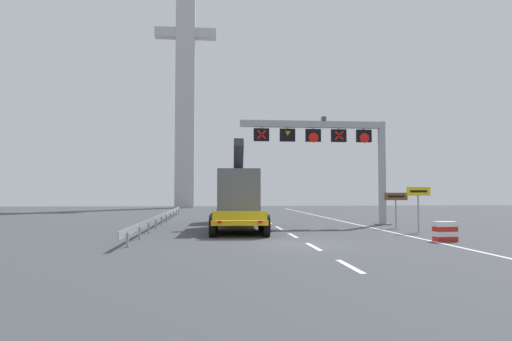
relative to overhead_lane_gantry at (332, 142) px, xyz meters
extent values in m
plane|color=#424449|center=(-4.39, -11.14, -5.71)|extent=(112.00, 112.00, 0.00)
cube|color=silver|center=(-4.03, -17.14, -5.70)|extent=(0.20, 2.60, 0.01)
cube|color=silver|center=(-4.03, -12.17, -5.70)|extent=(0.20, 2.60, 0.01)
cube|color=silver|center=(-4.03, -7.20, -5.70)|extent=(0.20, 2.60, 0.01)
cube|color=silver|center=(-4.03, -2.23, -5.70)|extent=(0.20, 2.60, 0.01)
cube|color=silver|center=(-4.03, 2.74, -5.70)|extent=(0.20, 2.60, 0.01)
cube|color=silver|center=(-4.03, 7.71, -5.70)|extent=(0.20, 2.60, 0.01)
cube|color=silver|center=(-4.03, 12.68, -5.70)|extent=(0.20, 2.60, 0.01)
cube|color=silver|center=(-4.03, 17.65, -5.70)|extent=(0.20, 2.60, 0.01)
cube|color=silver|center=(1.81, 0.86, -5.70)|extent=(0.20, 63.00, 0.01)
cube|color=#9EA0A5|center=(3.49, 0.00, -2.14)|extent=(0.40, 0.40, 7.13)
cube|color=slate|center=(3.49, 0.00, -5.67)|extent=(0.90, 0.90, 0.08)
cube|color=#9EA0A5|center=(-1.33, 0.00, 1.17)|extent=(10.05, 0.44, 0.44)
cube|color=#4C4C51|center=(-0.59, 0.00, 1.57)|extent=(0.28, 0.40, 0.28)
cube|color=black|center=(2.23, 0.00, 0.42)|extent=(1.04, 0.24, 0.87)
cube|color=#9EA0A5|center=(2.23, 0.00, 0.90)|extent=(0.08, 0.08, 0.16)
cone|color=red|center=(2.23, -0.13, 0.26)|extent=(0.67, 0.02, 0.67)
cube|color=black|center=(0.45, 0.00, 0.42)|extent=(1.04, 0.24, 0.87)
cube|color=#9EA0A5|center=(0.45, 0.00, 0.90)|extent=(0.08, 0.08, 0.16)
cube|color=red|center=(0.45, -0.13, 0.42)|extent=(0.63, 0.02, 0.63)
cube|color=red|center=(0.45, -0.13, 0.42)|extent=(0.63, 0.02, 0.63)
cube|color=black|center=(-1.33, 0.00, 0.42)|extent=(1.04, 0.24, 0.87)
cube|color=#9EA0A5|center=(-1.33, 0.00, 0.90)|extent=(0.08, 0.08, 0.16)
cone|color=red|center=(-1.33, -0.13, 0.26)|extent=(0.67, 0.02, 0.67)
cube|color=black|center=(-3.11, 0.00, 0.42)|extent=(1.04, 0.24, 0.87)
cube|color=#9EA0A5|center=(-3.11, 0.00, 0.90)|extent=(0.08, 0.08, 0.16)
cone|color=orange|center=(-3.11, -0.13, 0.50)|extent=(0.38, 0.38, 0.30)
cube|color=black|center=(-4.90, 0.00, 0.42)|extent=(1.04, 0.24, 0.87)
cube|color=#9EA0A5|center=(-4.90, 0.00, 0.90)|extent=(0.08, 0.08, 0.16)
cube|color=red|center=(-4.90, -0.13, 0.42)|extent=(0.63, 0.02, 0.63)
cube|color=red|center=(-4.90, -0.13, 0.42)|extent=(0.63, 0.02, 0.63)
cube|color=yellow|center=(-6.63, -3.23, -4.98)|extent=(3.21, 10.50, 0.24)
cube|color=yellow|center=(-6.84, -8.51, -4.61)|extent=(2.66, 0.18, 0.44)
cylinder|color=black|center=(-8.16, -7.68, -5.16)|extent=(0.36, 1.11, 1.10)
cylinder|color=black|center=(-5.46, -7.78, -5.16)|extent=(0.36, 1.11, 1.10)
cylinder|color=black|center=(-8.12, -6.63, -5.16)|extent=(0.36, 1.11, 1.10)
cylinder|color=black|center=(-5.42, -6.73, -5.16)|extent=(0.36, 1.11, 1.10)
cylinder|color=black|center=(-8.08, -5.58, -5.16)|extent=(0.36, 1.11, 1.10)
cylinder|color=black|center=(-5.38, -5.68, -5.16)|extent=(0.36, 1.11, 1.10)
cylinder|color=black|center=(-8.04, -4.53, -5.16)|extent=(0.36, 1.11, 1.10)
cylinder|color=black|center=(-5.34, -4.64, -5.16)|extent=(0.36, 1.11, 1.10)
cylinder|color=black|center=(-7.99, -3.48, -5.16)|extent=(0.36, 1.11, 1.10)
cylinder|color=black|center=(-5.30, -3.59, -5.16)|extent=(0.36, 1.11, 1.10)
cube|color=silver|center=(-6.35, 3.86, -3.61)|extent=(2.70, 3.30, 3.10)
cube|color=black|center=(-6.35, 3.86, -2.91)|extent=(2.73, 3.32, 0.60)
cylinder|color=black|center=(-7.61, 4.79, -5.16)|extent=(0.38, 1.11, 1.10)
cylinder|color=black|center=(-5.03, 4.69, -5.16)|extent=(0.38, 1.11, 1.10)
cylinder|color=black|center=(-7.68, 2.79, -5.16)|extent=(0.38, 1.11, 1.10)
cylinder|color=black|center=(-5.11, 2.69, -5.16)|extent=(0.38, 1.11, 1.10)
cube|color=#565B66|center=(-6.62, -2.83, -3.51)|extent=(2.60, 5.81, 2.70)
cube|color=#2D2D33|center=(-6.65, -3.69, -1.56)|extent=(0.68, 2.96, 2.29)
cube|color=red|center=(-7.82, -8.51, -4.91)|extent=(0.20, 0.07, 0.12)
cube|color=red|center=(-5.86, -8.59, -4.91)|extent=(0.20, 0.07, 0.12)
cylinder|color=#9EA0A5|center=(3.35, -5.85, -4.44)|extent=(0.10, 0.10, 2.53)
cube|color=yellow|center=(3.35, -5.91, -3.42)|extent=(1.37, 0.06, 0.48)
cube|color=black|center=(3.35, -5.95, -3.42)|extent=(0.98, 0.01, 0.12)
cylinder|color=#9EA0A5|center=(3.29, -2.80, -4.60)|extent=(0.10, 0.10, 2.21)
cube|color=brown|center=(3.29, -2.86, -3.73)|extent=(1.49, 0.06, 0.47)
cube|color=black|center=(3.29, -2.90, -3.73)|extent=(1.07, 0.01, 0.12)
cube|color=red|center=(2.39, -10.64, -5.60)|extent=(1.04, 0.58, 0.23)
cube|color=white|center=(2.39, -10.64, -5.37)|extent=(1.04, 0.58, 0.22)
cube|color=red|center=(2.39, -10.64, -5.15)|extent=(1.04, 0.58, 0.23)
cube|color=white|center=(2.39, -10.64, -4.92)|extent=(1.04, 0.58, 0.23)
cube|color=#999EA3|center=(-11.65, 2.36, -5.11)|extent=(0.04, 31.00, 0.32)
cube|color=#999EA3|center=(-11.59, -11.59, -5.41)|extent=(0.10, 0.10, 0.60)
cube|color=#999EA3|center=(-11.59, -8.49, -5.41)|extent=(0.10, 0.10, 0.60)
cube|color=#999EA3|center=(-11.59, -5.39, -5.41)|extent=(0.10, 0.10, 0.60)
cube|color=#999EA3|center=(-11.59, -2.29, -5.41)|extent=(0.10, 0.10, 0.60)
cube|color=#999EA3|center=(-11.59, 0.81, -5.41)|extent=(0.10, 0.10, 0.60)
cube|color=#999EA3|center=(-11.59, 3.91, -5.41)|extent=(0.10, 0.10, 0.60)
cube|color=#999EA3|center=(-11.59, 7.01, -5.41)|extent=(0.10, 0.10, 0.60)
cube|color=#999EA3|center=(-11.59, 10.11, -5.41)|extent=(0.10, 0.10, 0.60)
cube|color=#999EA3|center=(-11.59, 13.21, -5.41)|extent=(0.10, 0.10, 0.60)
cube|color=#999EA3|center=(-11.59, 16.31, -5.41)|extent=(0.10, 0.10, 0.60)
cube|color=#B7B7B2|center=(-12.32, 37.26, 15.16)|extent=(2.80, 2.00, 41.74)
cube|color=#B7B7B2|center=(-12.32, 37.26, 20.17)|extent=(9.00, 1.60, 1.40)
camera|label=1|loc=(-8.13, -30.72, -3.48)|focal=32.22mm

